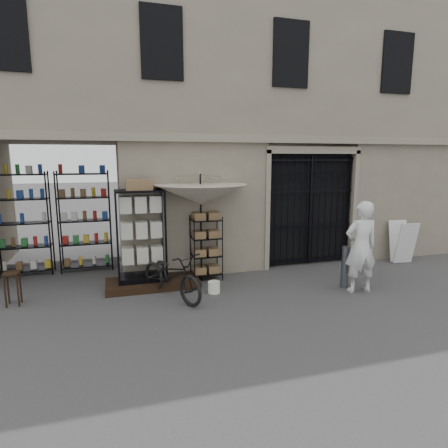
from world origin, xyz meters
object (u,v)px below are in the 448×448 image
object	(u,v)px
market_umbrella	(201,189)
shopkeeper	(358,291)
white_bucket	(214,287)
wire_rack	(206,248)
bicycle	(172,298)
steel_bollard	(345,267)
easel_sign	(402,242)
display_cabinet	(141,240)
wooden_stool	(13,288)

from	to	relation	value
market_umbrella	shopkeeper	world-z (taller)	market_umbrella
white_bucket	wire_rack	bearing A→B (deg)	85.82
white_bucket	market_umbrella	bearing A→B (deg)	94.84
wire_rack	bicycle	bearing A→B (deg)	-148.11
white_bucket	steel_bollard	world-z (taller)	steel_bollard
wire_rack	easel_sign	bearing A→B (deg)	-15.47
wire_rack	white_bucket	world-z (taller)	wire_rack
bicycle	steel_bollard	distance (m)	3.79
display_cabinet	white_bucket	bearing A→B (deg)	-37.09
wooden_stool	white_bucket	bearing A→B (deg)	-6.47
wire_rack	easel_sign	size ratio (longest dim) A/B	1.35
white_bucket	easel_sign	world-z (taller)	easel_sign
shopkeeper	steel_bollard	bearing A→B (deg)	-60.90
wooden_stool	shopkeeper	world-z (taller)	wooden_stool
bicycle	easel_sign	world-z (taller)	easel_sign
display_cabinet	wire_rack	distance (m)	1.51
display_cabinet	market_umbrella	size ratio (longest dim) A/B	0.73
display_cabinet	market_umbrella	xyz separation A→B (m)	(1.33, 0.01, 1.08)
wooden_stool	steel_bollard	xyz separation A→B (m)	(6.72, -0.92, 0.12)
wooden_stool	wire_rack	bearing A→B (deg)	7.28
easel_sign	steel_bollard	bearing A→B (deg)	-147.37
bicycle	easel_sign	size ratio (longest dim) A/B	1.67
bicycle	white_bucket	bearing A→B (deg)	-25.01
display_cabinet	white_bucket	xyz separation A→B (m)	(1.41, -0.84, -0.92)
display_cabinet	white_bucket	world-z (taller)	display_cabinet
market_umbrella	steel_bollard	distance (m)	3.61
market_umbrella	easel_sign	bearing A→B (deg)	-0.64
white_bucket	easel_sign	bearing A→B (deg)	8.21
wire_rack	bicycle	size ratio (longest dim) A/B	0.81
wooden_stool	easel_sign	size ratio (longest dim) A/B	0.59
bicycle	easel_sign	distance (m)	6.45
display_cabinet	shopkeeper	bearing A→B (deg)	-26.57
steel_bollard	wire_rack	bearing A→B (deg)	152.87
wire_rack	bicycle	xyz separation A→B (m)	(-0.96, -0.99, -0.73)
market_umbrella	bicycle	xyz separation A→B (m)	(-0.82, -0.90, -2.12)
bicycle	shopkeeper	size ratio (longest dim) A/B	0.96
market_umbrella	bicycle	world-z (taller)	market_umbrella
bicycle	shopkeeper	bearing A→B (deg)	-38.77
wire_rack	wooden_stool	size ratio (longest dim) A/B	2.30
white_bucket	easel_sign	size ratio (longest dim) A/B	0.23
white_bucket	steel_bollard	bearing A→B (deg)	-9.51
market_umbrella	wooden_stool	distance (m)	4.22
white_bucket	wooden_stool	size ratio (longest dim) A/B	0.39
display_cabinet	bicycle	world-z (taller)	display_cabinet
market_umbrella	bicycle	bearing A→B (deg)	-132.59
bicycle	steel_bollard	size ratio (longest dim) A/B	2.02
steel_bollard	shopkeeper	world-z (taller)	steel_bollard
display_cabinet	wire_rack	bearing A→B (deg)	-2.19
shopkeeper	easel_sign	xyz separation A→B (m)	(2.50, 1.58, 0.57)
wire_rack	wooden_stool	xyz separation A→B (m)	(-3.95, -0.50, -0.39)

